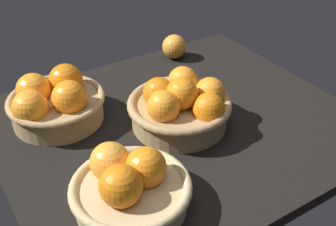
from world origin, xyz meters
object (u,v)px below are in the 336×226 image
object	(u,v)px
basket_far_right	(129,186)
basket_center	(181,105)
basket_near_right	(54,102)
loose_orange_front_gap	(174,47)

from	to	relation	value
basket_far_right	basket_center	xyz separation A→B (cm)	(-22.76, -16.58, 0.82)
basket_near_right	loose_orange_front_gap	xyz separation A→B (cm)	(-42.66, -12.81, -1.50)
loose_orange_front_gap	basket_center	bearing A→B (deg)	59.60
basket_near_right	loose_orange_front_gap	size ratio (longest dim) A/B	3.15
basket_far_right	basket_near_right	xyz separation A→B (cm)	(2.02, -34.25, 0.72)
basket_center	loose_orange_front_gap	xyz separation A→B (cm)	(-17.88, -30.48, -1.61)
basket_near_right	basket_center	xyz separation A→B (cm)	(-24.78, 17.67, 0.10)
basket_center	loose_orange_front_gap	distance (cm)	35.37
basket_center	loose_orange_front_gap	size ratio (longest dim) A/B	3.33
basket_near_right	basket_center	distance (cm)	30.43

